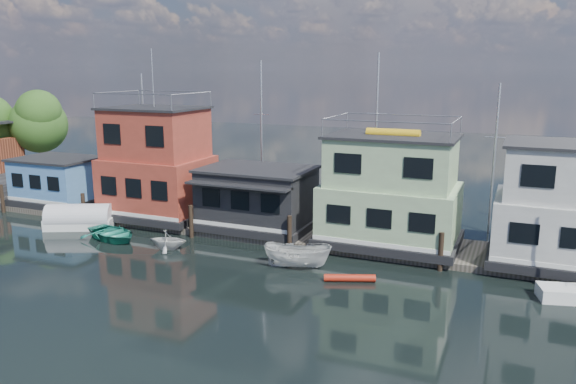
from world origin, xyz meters
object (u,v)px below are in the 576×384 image
at_px(houseboat_red, 157,165).
at_px(houseboat_dark, 257,198).
at_px(tarp_runabout, 79,219).
at_px(red_kayak, 350,278).
at_px(houseboat_blue, 58,181).
at_px(houseboat_green, 391,193).
at_px(motorboat, 297,256).
at_px(dinghy_teal, 112,233).
at_px(houseboat_white, 574,208).
at_px(dinghy_white, 168,240).

height_order(houseboat_red, houseboat_dark, houseboat_red).
distance_m(tarp_runabout, red_kayak, 20.36).
bearing_deg(houseboat_blue, houseboat_red, 0.00).
relative_size(houseboat_green, motorboat, 2.16).
bearing_deg(dinghy_teal, houseboat_white, -60.53).
height_order(houseboat_dark, motorboat, houseboat_dark).
height_order(houseboat_blue, tarp_runabout, houseboat_blue).
height_order(dinghy_teal, red_kayak, dinghy_teal).
height_order(red_kayak, dinghy_white, dinghy_white).
bearing_deg(dinghy_teal, red_kayak, -75.18).
height_order(houseboat_red, houseboat_green, houseboat_red).
distance_m(houseboat_blue, motorboat, 23.32).
relative_size(dinghy_teal, dinghy_white, 1.80).
xyz_separation_m(houseboat_blue, houseboat_white, (36.50, 0.00, 1.33)).
relative_size(houseboat_green, tarp_runabout, 1.72).
distance_m(houseboat_blue, tarp_runabout, 7.05).
height_order(houseboat_green, motorboat, houseboat_green).
bearing_deg(dinghy_white, houseboat_blue, 55.24).
xyz_separation_m(houseboat_green, motorboat, (-3.89, -5.51, -2.80)).
relative_size(houseboat_green, houseboat_white, 1.00).
height_order(houseboat_red, houseboat_white, houseboat_red).
xyz_separation_m(houseboat_red, houseboat_dark, (8.00, -0.02, -1.69)).
bearing_deg(red_kayak, tarp_runabout, 152.55).
bearing_deg(dinghy_teal, houseboat_green, -54.39).
height_order(houseboat_red, dinghy_teal, houseboat_red).
xyz_separation_m(houseboat_blue, red_kayak, (25.87, -6.28, -2.01)).
bearing_deg(dinghy_teal, houseboat_red, 18.82).
height_order(houseboat_dark, red_kayak, houseboat_dark).
bearing_deg(houseboat_red, dinghy_white, -50.53).
bearing_deg(houseboat_blue, houseboat_dark, -0.06).
bearing_deg(red_kayak, houseboat_red, 138.13).
bearing_deg(houseboat_blue, houseboat_green, 0.00).
distance_m(houseboat_green, motorboat, 7.31).
bearing_deg(houseboat_blue, motorboat, -13.70).
height_order(dinghy_teal, motorboat, motorboat).
height_order(houseboat_dark, tarp_runabout, houseboat_dark).
distance_m(houseboat_red, red_kayak, 17.96).
height_order(houseboat_red, motorboat, houseboat_red).
distance_m(houseboat_dark, motorboat, 7.69).
xyz_separation_m(red_kayak, dinghy_white, (-11.87, 0.82, 0.43)).
xyz_separation_m(red_kayak, motorboat, (-3.26, 0.76, 0.55)).
height_order(houseboat_white, red_kayak, houseboat_white).
bearing_deg(motorboat, houseboat_dark, 35.52).
relative_size(houseboat_dark, tarp_runabout, 1.51).
xyz_separation_m(houseboat_dark, red_kayak, (8.37, -6.26, -2.22)).
xyz_separation_m(houseboat_dark, houseboat_green, (9.00, 0.02, 1.13)).
xyz_separation_m(houseboat_red, motorboat, (13.11, -5.51, -3.35)).
distance_m(houseboat_green, red_kayak, 7.14).
height_order(houseboat_blue, dinghy_white, houseboat_blue).
distance_m(red_kayak, motorboat, 3.39).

